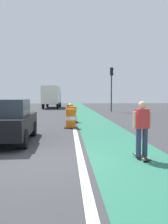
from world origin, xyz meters
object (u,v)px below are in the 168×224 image
(traffic_barrel_front, at_px, (71,119))
(traffic_barrel_back, at_px, (70,111))
(delivery_truck_down_block, at_px, (52,96))
(traffic_barrel_mid, at_px, (72,115))
(skateboarder_on_lane, at_px, (142,128))
(traffic_light_corner, at_px, (112,82))
(parked_sedan_nearest, at_px, (7,121))

(traffic_barrel_front, relative_size, traffic_barrel_back, 1.00)
(traffic_barrel_back, relative_size, delivery_truck_down_block, 0.14)
(traffic_barrel_mid, bearing_deg, traffic_barrel_back, 92.28)
(skateboarder_on_lane, relative_size, traffic_light_corner, 0.33)
(traffic_barrel_mid, relative_size, traffic_light_corner, 0.21)
(parked_sedan_nearest, bearing_deg, delivery_truck_down_block, 90.09)
(skateboarder_on_lane, height_order, traffic_barrel_front, skateboarder_on_lane)
(skateboarder_on_lane, bearing_deg, traffic_barrel_mid, 100.77)
(parked_sedan_nearest, distance_m, traffic_light_corner, 19.16)
(traffic_barrel_mid, distance_m, traffic_barrel_back, 3.70)
(parked_sedan_nearest, distance_m, traffic_barrel_front, 4.65)
(traffic_light_corner, bearing_deg, traffic_barrel_back, -125.26)
(parked_sedan_nearest, height_order, traffic_barrel_mid, parked_sedan_nearest)
(traffic_barrel_front, relative_size, traffic_barrel_mid, 1.00)
(traffic_barrel_front, distance_m, traffic_barrel_mid, 2.93)
(skateboarder_on_lane, xyz_separation_m, traffic_barrel_front, (-1.98, 6.66, -0.38))
(skateboarder_on_lane, bearing_deg, parked_sedan_nearest, 148.48)
(skateboarder_on_lane, xyz_separation_m, traffic_barrel_mid, (-1.82, 9.58, -0.38))
(delivery_truck_down_block, bearing_deg, skateboarder_on_lane, -80.96)
(traffic_barrel_mid, distance_m, traffic_light_corner, 12.03)
(traffic_barrel_mid, bearing_deg, parked_sedan_nearest, -111.74)
(delivery_truck_down_block, distance_m, traffic_light_corner, 11.47)
(traffic_light_corner, bearing_deg, delivery_truck_down_block, 131.42)
(delivery_truck_down_block, bearing_deg, traffic_barrel_back, -80.43)
(parked_sedan_nearest, distance_m, delivery_truck_down_block, 25.97)
(skateboarder_on_lane, relative_size, traffic_barrel_front, 1.55)
(skateboarder_on_lane, relative_size, traffic_barrel_mid, 1.55)
(traffic_light_corner, bearing_deg, parked_sedan_nearest, -113.19)
(traffic_barrel_back, bearing_deg, traffic_light_corner, 54.74)
(parked_sedan_nearest, height_order, traffic_light_corner, traffic_light_corner)
(traffic_barrel_front, bearing_deg, skateboarder_on_lane, -73.45)
(skateboarder_on_lane, distance_m, traffic_light_corner, 20.60)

